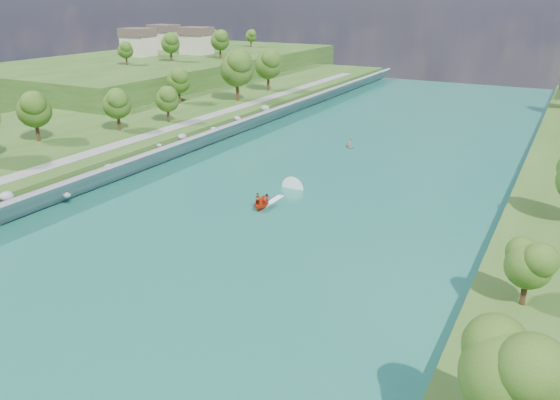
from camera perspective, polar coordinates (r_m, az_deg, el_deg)
The scene contains 11 objects.
ground at distance 62.56m, azimuth -6.66°, elevation -4.84°, with size 260.00×260.00×0.00m, color #2D5119.
river_water at distance 78.40m, azimuth 1.70°, elevation 0.68°, with size 55.00×240.00×0.10m, color #185B4E.
berm_west at distance 108.96m, azimuth -22.57°, elevation 5.74°, with size 45.00×240.00×3.50m, color #2D5119.
ridge_west at distance 183.61m, azimuth -11.09°, elevation 13.23°, with size 60.00×120.00×9.00m, color #2D5119.
riprap_bank at distance 91.45m, azimuth -13.12°, elevation 4.24°, with size 4.19×236.00×4.27m.
riverside_path at distance 95.83m, azimuth -15.97°, elevation 5.78°, with size 3.00×200.00×0.10m, color gray.
ridge_houses at distance 190.52m, azimuth -11.79°, elevation 16.10°, with size 29.50×29.50×8.40m.
trees_west at distance 97.67m, azimuth -21.89°, elevation 8.85°, with size 17.00×150.62×13.86m.
trees_ridge at distance 178.96m, azimuth -8.39°, elevation 16.07°, with size 23.79×69.17×9.86m.
motorboat at distance 74.24m, azimuth -1.17°, elevation 0.07°, with size 3.60×18.75×2.14m.
raft at distance 103.24m, azimuth 7.30°, elevation 5.67°, with size 2.85×3.03×1.66m.
Camera 1 is at (33.15, -45.88, 26.65)m, focal length 35.00 mm.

